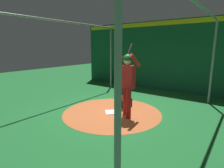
{
  "coord_description": "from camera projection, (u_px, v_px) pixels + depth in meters",
  "views": [
    {
      "loc": [
        4.55,
        3.39,
        2.12
      ],
      "look_at": [
        0.0,
        0.0,
        0.95
      ],
      "focal_mm": 29.27,
      "sensor_mm": 36.0,
      "label": 1
    }
  ],
  "objects": [
    {
      "name": "ground_plane",
      "position": [
        112.0,
        112.0,
        5.98
      ],
      "size": [
        25.41,
        25.41,
        0.0
      ],
      "primitive_type": "plane",
      "color": "#195B28"
    },
    {
      "name": "dirt_circle",
      "position": [
        112.0,
        112.0,
        5.98
      ],
      "size": [
        3.19,
        3.19,
        0.01
      ],
      "primitive_type": "cylinder",
      "color": "#AD562D",
      "rests_on": "ground"
    },
    {
      "name": "catcher",
      "position": [
        124.0,
        97.0,
        6.46
      ],
      "size": [
        0.58,
        0.4,
        0.94
      ],
      "color": "black",
      "rests_on": "ground"
    },
    {
      "name": "cage_frame",
      "position": [
        112.0,
        45.0,
        5.54
      ],
      "size": [
        6.16,
        4.76,
        3.07
      ],
      "color": "gray",
      "rests_on": "ground"
    },
    {
      "name": "batter",
      "position": [
        127.0,
        79.0,
        5.44
      ],
      "size": [
        0.68,
        0.49,
        2.22
      ],
      "color": "maroon",
      "rests_on": "ground"
    },
    {
      "name": "home_plate",
      "position": [
        112.0,
        112.0,
        5.98
      ],
      "size": [
        0.59,
        0.59,
        0.01
      ],
      "primitive_type": "cube",
      "rotation": [
        0.0,
        0.0,
        0.79
      ],
      "color": "white",
      "rests_on": "dirt_circle"
    },
    {
      "name": "back_wall",
      "position": [
        163.0,
        55.0,
        8.92
      ],
      "size": [
        0.22,
        9.41,
        3.35
      ],
      "color": "#145133",
      "rests_on": "ground"
    },
    {
      "name": "bat_rack",
      "position": [
        118.0,
        75.0,
        10.43
      ],
      "size": [
        0.58,
        0.2,
        1.05
      ],
      "color": "olive",
      "rests_on": "ground"
    }
  ]
}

